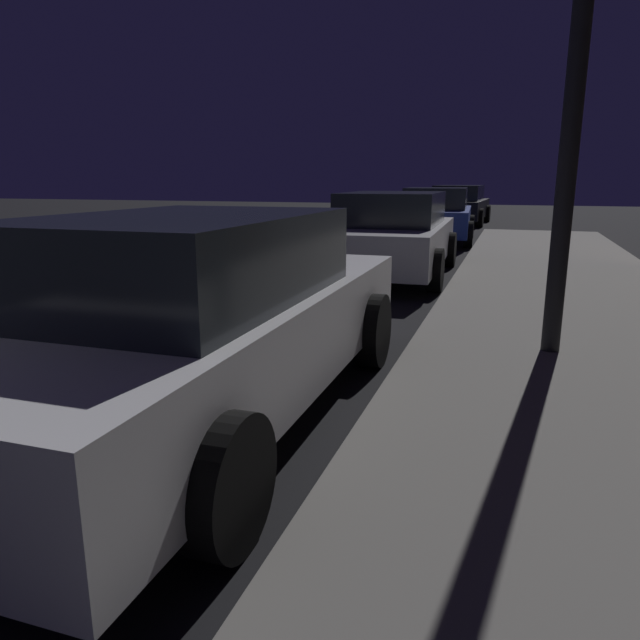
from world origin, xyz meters
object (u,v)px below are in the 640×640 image
object	(u,v)px
car_white	(201,318)
car_silver	(392,234)
car_blue	(436,215)
car_black	(459,205)

from	to	relation	value
car_white	car_silver	distance (m)	6.62
car_blue	car_black	xyz separation A→B (m)	(-0.00, 6.73, 0.01)
car_blue	car_black	distance (m)	6.73
car_black	car_silver	bearing A→B (deg)	-89.99
car_silver	car_black	distance (m)	12.64
car_black	car_white	bearing A→B (deg)	-89.99
car_silver	car_black	size ratio (longest dim) A/B	0.97
car_black	car_blue	bearing A→B (deg)	-89.96
car_blue	car_black	world-z (taller)	same
car_white	car_black	xyz separation A→B (m)	(-0.00, 19.26, 0.01)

